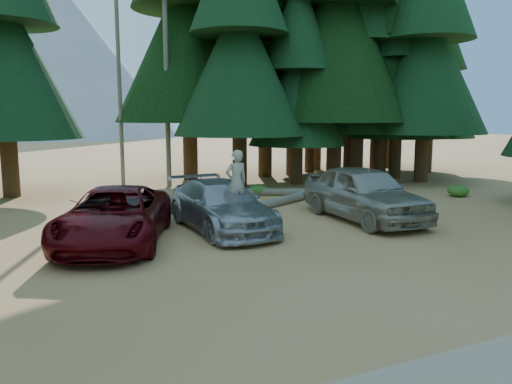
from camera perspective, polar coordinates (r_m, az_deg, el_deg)
ground at (r=11.90m, az=5.16°, el=-8.23°), size 160.00×160.00×0.00m
forest_belt_north at (r=25.72m, az=-11.88°, el=0.72°), size 36.00×7.00×22.00m
snag_front at (r=25.33m, az=-10.23°, el=14.26°), size 0.24×0.24×12.00m
snag_back at (r=26.27m, az=-15.34°, el=11.70°), size 0.20×0.20×10.00m
mountain_peak at (r=98.55m, az=-23.77°, el=13.27°), size 48.00×50.00×28.00m
red_pickup at (r=14.08m, az=-15.81°, el=-2.67°), size 4.37×6.06×1.53m
silver_minivan_center at (r=15.29m, az=-4.01°, el=-1.55°), size 2.21×5.21×1.50m
silver_minivan_right at (r=17.06m, az=12.24°, el=-0.09°), size 2.45×5.51×1.84m
frisbee_player at (r=14.78m, az=-2.27°, el=1.17°), size 0.73×0.52×1.90m
log_left at (r=20.95m, az=-7.58°, el=-0.54°), size 3.86×1.07×0.28m
log_mid at (r=21.96m, az=1.06°, el=0.00°), size 3.59×2.05×0.32m
log_right at (r=19.19m, az=2.06°, el=-1.21°), size 4.92×2.81×0.34m
shrub_left at (r=18.67m, az=-17.63°, el=-1.73°), size 0.81×0.81×0.44m
shrub_center_left at (r=17.50m, az=-5.03°, el=-1.81°), size 1.05×1.05×0.58m
shrub_center_right at (r=22.16m, az=0.23°, el=0.26°), size 0.83×0.83×0.45m
shrub_right at (r=19.74m, az=-3.68°, el=-0.72°), size 0.91×0.91×0.50m
shrub_far_right at (r=22.38m, az=9.65°, el=0.52°), size 1.24×1.24×0.68m
shrub_edge_east at (r=23.42m, az=22.12°, el=0.14°), size 0.92×0.92×0.50m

